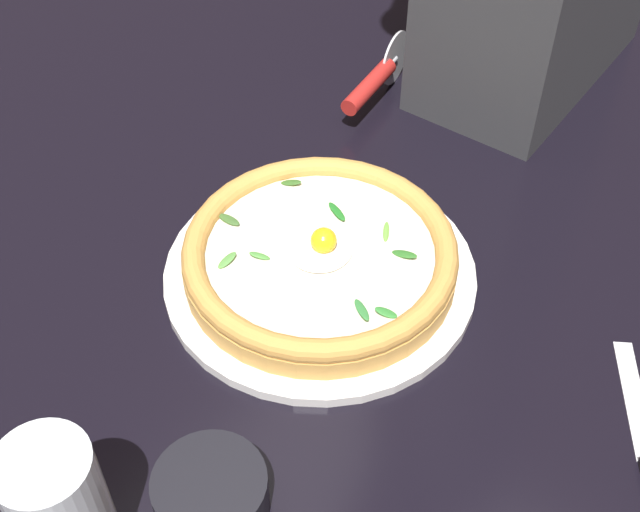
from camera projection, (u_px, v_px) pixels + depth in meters
ground_plane at (349, 279)px, 0.90m from camera, size 2.40×2.40×0.03m
pizza_plate at (320, 273)px, 0.88m from camera, size 0.33×0.33×0.01m
pizza at (320, 255)px, 0.86m from camera, size 0.28×0.28×0.05m
side_bowl at (211, 494)px, 0.69m from camera, size 0.09×0.09×0.04m
pizza_cutter at (376, 79)px, 1.07m from camera, size 0.16×0.05×0.07m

